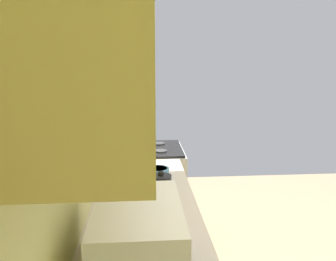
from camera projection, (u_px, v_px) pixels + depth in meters
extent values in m
cube|color=#DED67F|center=(70.00, 142.00, 1.70)|extent=(3.99, 0.12, 2.60)
cube|color=#332819|center=(184.00, 234.00, 2.54)|extent=(0.01, 0.01, 0.80)
cube|color=#E8D37B|center=(100.00, 14.00, 1.18)|extent=(1.74, 0.32, 0.66)
cube|color=#B7BABF|center=(147.00, 195.00, 3.25)|extent=(0.64, 0.68, 0.89)
cube|color=black|center=(183.00, 198.00, 3.29)|extent=(0.50, 0.01, 0.49)
cube|color=black|center=(147.00, 149.00, 3.16)|extent=(0.60, 0.65, 0.02)
cube|color=#B7BABF|center=(112.00, 141.00, 3.12)|extent=(0.60, 0.04, 0.18)
cylinder|color=#38383D|center=(161.00, 151.00, 3.03)|extent=(0.11, 0.11, 0.01)
cylinder|color=#38383D|center=(159.00, 144.00, 3.30)|extent=(0.11, 0.11, 0.01)
cylinder|color=#38383D|center=(133.00, 152.00, 3.01)|extent=(0.11, 0.11, 0.01)
cylinder|color=#38383D|center=(134.00, 144.00, 3.29)|extent=(0.11, 0.11, 0.01)
cube|color=white|center=(138.00, 237.00, 1.34)|extent=(0.54, 0.34, 0.27)
cube|color=black|center=(184.00, 241.00, 1.30)|extent=(0.33, 0.01, 0.19)
cube|color=#2D2D33|center=(177.00, 212.00, 1.56)|extent=(0.10, 0.01, 0.19)
cylinder|color=#4C8CBF|center=(158.00, 173.00, 2.42)|extent=(0.16, 0.16, 0.07)
cylinder|color=#5095BE|center=(158.00, 170.00, 2.42)|extent=(0.13, 0.13, 0.03)
cylinder|color=black|center=(161.00, 186.00, 2.07)|extent=(0.13, 0.13, 0.13)
cylinder|color=black|center=(161.00, 174.00, 2.05)|extent=(0.03, 0.03, 0.02)
cylinder|color=black|center=(160.00, 178.00, 2.13)|extent=(0.08, 0.02, 0.05)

